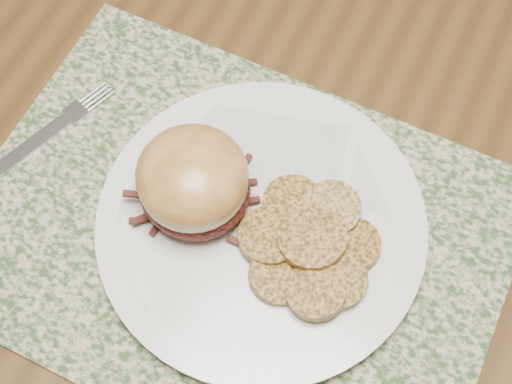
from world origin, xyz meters
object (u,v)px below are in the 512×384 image
fork (39,140)px  dinner_plate (261,225)px  dining_table (504,132)px  pork_sandwich (193,181)px

fork → dinner_plate: bearing=22.8°
dining_table → fork: size_ratio=9.43×
dinner_plate → fork: size_ratio=1.63×
dinner_plate → pork_sandwich: 0.07m
dinner_plate → pork_sandwich: pork_sandwich is taller
dining_table → dinner_plate: size_ratio=5.77×
dining_table → pork_sandwich: (-0.22, -0.24, 0.13)m
pork_sandwich → fork: pork_sandwich is taller
dining_table → pork_sandwich: bearing=-132.6°
pork_sandwich → fork: size_ratio=0.64×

